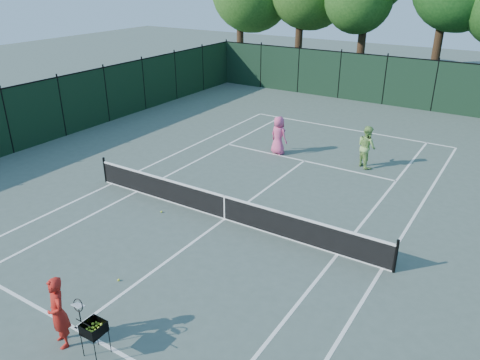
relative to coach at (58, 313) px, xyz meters
The scene contains 18 objects.
ground 6.92m from the coach, 91.49° to the left, with size 90.00×90.00×0.00m, color #47574D.
sideline_doubles_left 8.94m from the coach, 129.54° to the left, with size 0.10×23.77×0.01m, color white.
sideline_doubles_right 8.72m from the coach, 52.28° to the left, with size 0.10×23.77×0.01m, color white.
sideline_singles_left 8.14m from the coach, 122.04° to the left, with size 0.10×23.77×0.01m, color white.
sideline_singles_right 7.96m from the coach, 60.15° to the left, with size 0.10×23.77×0.01m, color white.
baseline_far 18.77m from the coach, 90.55° to the left, with size 10.97×0.10×0.01m, color white.
service_line_near 1.01m from the coach, 111.26° to the left, with size 8.23×0.10×0.01m, color white.
service_line_far 13.29m from the coach, 90.77° to the left, with size 8.23×0.10×0.01m, color white.
center_service_line 6.92m from the coach, 91.49° to the left, with size 0.10×12.80×0.01m, color white.
tennis_net 6.87m from the coach, 91.49° to the left, with size 11.69×0.09×1.06m.
fence_far 24.87m from the coach, 90.41° to the left, with size 24.00×0.05×3.00m, color black.
fence_left 13.99m from the coach, 150.61° to the left, with size 0.05×36.00×3.00m, color black.
coach is the anchor object (origin of this frame).
player_pink 13.55m from the coach, 96.90° to the left, with size 0.99×0.77×1.79m.
player_green 14.27m from the coach, 80.63° to the left, with size 1.13×1.10×1.84m.
ball_hopper 0.94m from the coach, 11.82° to the left, with size 0.48×0.48×0.87m.
loose_ball_near_cart 2.61m from the coach, 105.99° to the left, with size 0.07×0.07×0.07m, color yellow.
loose_ball_midcourt 6.54m from the coach, 111.11° to the left, with size 0.07×0.07×0.07m, color #BFE22E.
Camera 1 is at (8.03, -11.68, 7.84)m, focal length 35.00 mm.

